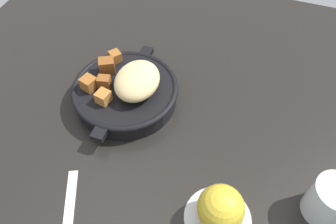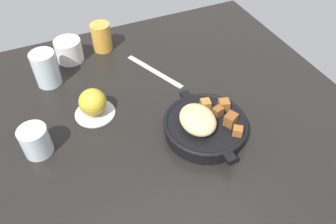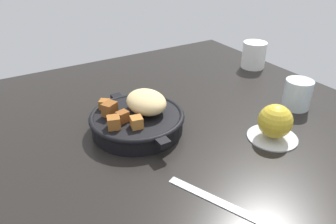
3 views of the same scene
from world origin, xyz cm
name	(u,v)px [view 3 (image 3 of 3)]	position (x,y,z in cm)	size (l,w,h in cm)	color
ground_plane	(176,137)	(0.00, 0.00, -1.20)	(106.07, 102.73, 2.40)	black
cast_iron_skillet	(138,118)	(-5.44, -6.52, 3.10)	(25.39, 21.12, 8.71)	black
saucer_plate	(272,137)	(12.58, 16.95, 0.30)	(10.83, 10.83, 0.60)	#B7BABF
red_apple	(275,121)	(12.58, 16.95, 4.26)	(7.31, 7.31, 7.31)	gold
butter_knife	(228,206)	(23.04, -4.50, 0.18)	(22.45, 1.60, 0.36)	silver
water_glass_short	(297,94)	(5.59, 32.57, 3.74)	(6.81, 6.81, 7.48)	silver
white_creamer_pitcher	(254,55)	(-20.83, 43.39, 4.24)	(7.58, 7.58, 8.48)	white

